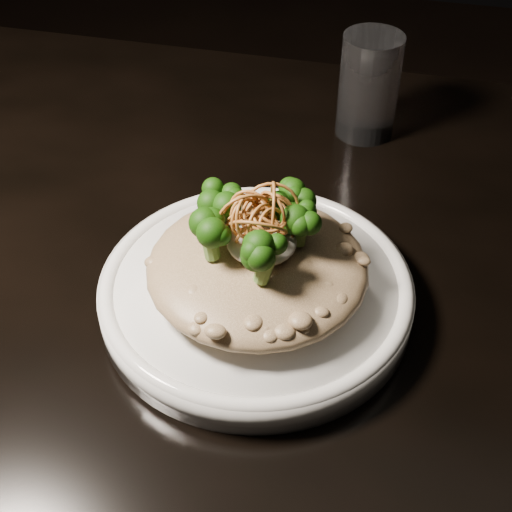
% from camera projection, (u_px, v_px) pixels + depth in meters
% --- Properties ---
extents(table, '(1.10, 0.80, 0.75)m').
position_uv_depth(table, '(205.00, 325.00, 0.69)').
color(table, black).
rests_on(table, ground).
extents(plate, '(0.26, 0.26, 0.03)m').
position_uv_depth(plate, '(256.00, 293.00, 0.59)').
color(plate, white).
rests_on(plate, table).
extents(risotto, '(0.18, 0.18, 0.04)m').
position_uv_depth(risotto, '(257.00, 267.00, 0.56)').
color(risotto, brown).
rests_on(risotto, plate).
extents(broccoli, '(0.11, 0.11, 0.04)m').
position_uv_depth(broccoli, '(249.00, 226.00, 0.54)').
color(broccoli, black).
rests_on(broccoli, risotto).
extents(cheese, '(0.05, 0.05, 0.02)m').
position_uv_depth(cheese, '(262.00, 242.00, 0.55)').
color(cheese, white).
rests_on(cheese, risotto).
extents(shallots, '(0.05, 0.05, 0.04)m').
position_uv_depth(shallots, '(260.00, 209.00, 0.54)').
color(shallots, brown).
rests_on(shallots, cheese).
extents(drinking_glass, '(0.08, 0.08, 0.11)m').
position_uv_depth(drinking_glass, '(369.00, 86.00, 0.76)').
color(drinking_glass, silver).
rests_on(drinking_glass, table).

